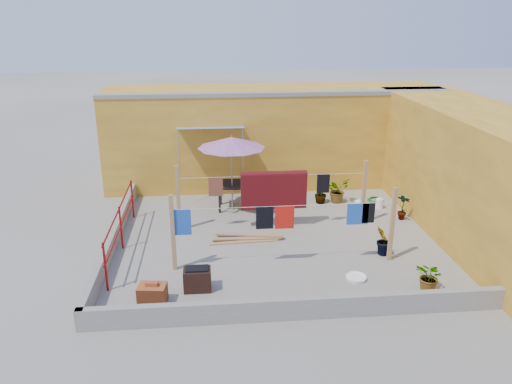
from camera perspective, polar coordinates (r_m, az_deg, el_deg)
The scene contains 21 objects.
ground at distance 12.93m, azimuth 2.31°, elevation -5.34°, with size 80.00×80.00×0.00m, color #9E998E.
wall_back at distance 16.88m, azimuth 1.97°, elevation 6.48°, with size 11.00×3.27×3.21m.
wall_right at distance 14.00m, azimuth 24.02°, elevation 1.91°, with size 2.40×9.00×3.20m, color gold.
parapet_front at distance 9.73m, azimuth 5.16°, elevation -13.09°, with size 8.30×0.16×0.44m, color gray.
parapet_left at distance 12.98m, azimuth -15.91°, elevation -4.98°, with size 0.16×7.30×0.44m, color gray.
red_railing at distance 12.56m, azimuth -15.24°, elevation -3.26°, with size 0.05×4.20×1.10m.
clothesline_rig at distance 13.05m, azimuth 2.15°, elevation -0.26°, with size 5.09×2.35×1.80m.
patio_umbrella at distance 14.04m, azimuth -2.84°, elevation 5.63°, with size 2.44×2.44×2.30m.
outdoor_table at distance 14.63m, azimuth -1.26°, elevation 0.75°, with size 1.75×0.97×0.79m.
brick_stack at distance 10.35m, azimuth -11.75°, elevation -11.35°, with size 0.60×0.47×0.48m.
lumber_pile at distance 12.80m, azimuth -1.07°, elevation -5.33°, with size 1.92×0.56×0.11m.
brazier at distance 10.64m, azimuth -6.72°, elevation -9.85°, with size 0.57×0.38×0.51m.
white_basin at distance 11.27m, azimuth 11.39°, elevation -9.53°, with size 0.46×0.46×0.08m.
water_jug_a at distance 14.91m, azimuth 11.67°, elevation -1.56°, with size 0.24×0.24×0.37m.
water_jug_b at distance 15.28m, azimuth 13.93°, elevation -1.28°, with size 0.21×0.21×0.34m.
green_hose at distance 15.89m, azimuth 13.51°, elevation -0.86°, with size 0.51×0.51×0.08m.
plant_back_a at distance 15.46m, azimuth 9.28°, elevation 0.23°, with size 0.69×0.60×0.77m, color #275F1B.
plant_back_b at distance 15.31m, azimuth 7.40°, elevation -0.10°, with size 0.36×0.36×0.65m, color #275F1B.
plant_right_a at distance 14.54m, azimuth 16.45°, elevation -1.62°, with size 0.40×0.27×0.76m, color #275F1B.
plant_right_b at distance 12.29m, azimuth 14.36°, elevation -5.43°, with size 0.42×0.34×0.76m, color #275F1B.
plant_right_c at distance 11.10m, azimuth 19.30°, elevation -9.16°, with size 0.58×0.50×0.64m, color #275F1B.
Camera 1 is at (-1.61, -11.60, 5.48)m, focal length 35.00 mm.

